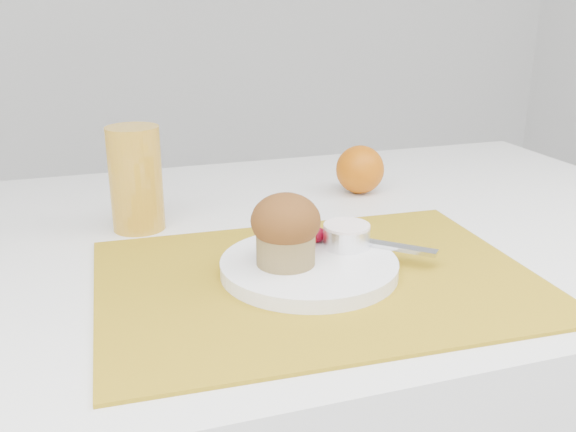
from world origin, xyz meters
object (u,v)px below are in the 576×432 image
object	(u,v)px
orange	(360,169)
juice_glass	(136,179)
muffin	(286,229)
plate	(309,266)

from	to	relation	value
orange	juice_glass	size ratio (longest dim) A/B	0.55
orange	muffin	world-z (taller)	muffin
plate	muffin	world-z (taller)	muffin
juice_glass	muffin	size ratio (longest dim) A/B	1.70
juice_glass	muffin	distance (m)	0.27
orange	plate	bearing A→B (deg)	-123.90
plate	juice_glass	world-z (taller)	juice_glass
plate	muffin	size ratio (longest dim) A/B	2.43
plate	orange	world-z (taller)	orange
orange	juice_glass	xyz separation A→B (m)	(-0.37, -0.06, 0.03)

